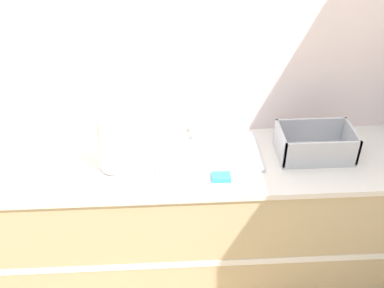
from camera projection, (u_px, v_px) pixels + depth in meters
The scene contains 6 objects.
wall_back at pixel (177, 60), 2.30m from camera, with size 4.74×0.06×2.60m.
counter_cabinet at pixel (182, 224), 2.53m from camera, with size 2.37×0.58×0.89m.
sink at pixel (208, 152), 2.31m from camera, with size 0.54×0.32×0.21m.
paper_towel_roll at pixel (111, 145), 2.14m from camera, with size 0.12×0.12×0.29m.
dish_rack at pixel (315, 146), 2.29m from camera, with size 0.38×0.23×0.15m.
sponge at pixel (221, 177), 2.15m from camera, with size 0.09×0.06×0.02m.
Camera 1 is at (-0.04, -1.55, 2.24)m, focal length 42.00 mm.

